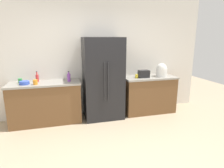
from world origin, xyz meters
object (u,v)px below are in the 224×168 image
bottle_b (37,78)px  bowl_a (24,83)px  cup_a (137,76)px  refrigerator (103,79)px  toaster (144,74)px  rice_cooker (161,70)px  cup_c (20,81)px  bottle_a (69,77)px  cup_b (35,82)px

bottle_b → bowl_a: (-0.23, -0.20, -0.05)m
cup_a → refrigerator: bearing=177.1°
cup_a → bowl_a: cup_a is taller
toaster → bottle_b: size_ratio=1.10×
toaster → rice_cooker: bearing=1.0°
bottle_b → cup_c: 0.34m
bowl_a → bottle_a: bearing=2.9°
toaster → bottle_a: 1.74m
toaster → bottle_a: bottle_a is taller
toaster → cup_b: 2.41m
cup_c → cup_b: bearing=-35.5°
toaster → rice_cooker: 0.48m
toaster → bowl_a: (-2.63, -0.02, -0.05)m
bowl_a → cup_c: bearing=124.2°
rice_cooker → cup_b: 2.88m
cup_b → cup_c: (-0.32, 0.23, -0.00)m
bottle_b → cup_c: (-0.33, -0.05, -0.03)m
rice_cooker → bottle_a: 2.22m
cup_b → cup_c: size_ratio=1.04×
bottle_a → rice_cooker: bearing=-0.5°
cup_a → rice_cooker: bearing=2.7°
rice_cooker → cup_b: rice_cooker is taller
refrigerator → bottle_a: (-0.76, 0.01, 0.07)m
bottle_a → toaster: bearing=-0.9°
refrigerator → rice_cooker: 1.46m
refrigerator → cup_c: size_ratio=18.75×
bottle_b → bottle_a: bearing=-13.5°
bottle_b → cup_a: bottle_b is taller
rice_cooker → bottle_a: bearing=179.5°
bottle_b → refrigerator: bearing=-6.7°
rice_cooker → bowl_a: 3.10m
rice_cooker → cup_b: size_ratio=3.18×
refrigerator → bottle_b: 1.43m
refrigerator → bottle_a: bearing=179.3°
bottle_a → cup_b: bearing=-169.5°
cup_b → bowl_a: (-0.22, 0.08, -0.02)m
bowl_a → rice_cooker: bearing=0.5°
bottle_a → cup_a: size_ratio=2.51×
cup_a → bowl_a: (-2.44, 0.00, -0.01)m
rice_cooker → cup_a: bearing=-177.3°
toaster → cup_b: size_ratio=2.46×
refrigerator → cup_c: bearing=176.3°
rice_cooker → bottle_b: 2.88m
bottle_b → cup_a: bearing=-5.4°
bottle_b → cup_a: 2.22m
cup_b → cup_c: cup_b is taller
rice_cooker → refrigerator: bearing=179.6°
cup_c → bowl_a: cup_c is taller
cup_c → refrigerator: bearing=-3.7°
toaster → cup_a: toaster is taller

